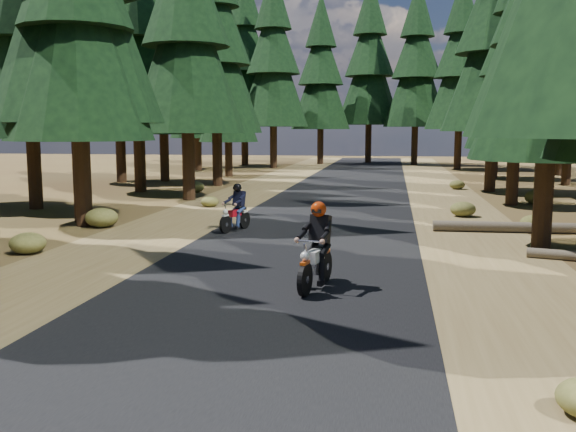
% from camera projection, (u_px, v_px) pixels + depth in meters
% --- Properties ---
extents(ground, '(120.00, 120.00, 0.00)m').
position_uv_depth(ground, '(276.00, 280.00, 12.97)').
color(ground, '#463019').
rests_on(ground, ground).
extents(road, '(6.00, 100.00, 0.01)m').
position_uv_depth(road, '(308.00, 238.00, 17.85)').
color(road, black).
rests_on(road, ground).
extents(shoulder_l, '(3.20, 100.00, 0.01)m').
position_uv_depth(shoulder_l, '(151.00, 234.00, 18.60)').
color(shoulder_l, brown).
rests_on(shoulder_l, ground).
extents(shoulder_r, '(3.20, 100.00, 0.01)m').
position_uv_depth(shoulder_r, '(479.00, 243.00, 17.11)').
color(shoulder_r, brown).
rests_on(shoulder_r, ground).
extents(pine_forest, '(34.59, 55.08, 16.32)m').
position_uv_depth(pine_forest, '(350.00, 32.00, 32.48)').
color(pine_forest, black).
rests_on(pine_forest, ground).
extents(log_near, '(5.07, 0.46, 0.32)m').
position_uv_depth(log_near, '(521.00, 227.00, 18.78)').
color(log_near, '#4C4233').
rests_on(log_near, ground).
extents(understory_shrubs, '(16.07, 29.30, 0.61)m').
position_uv_depth(understory_shrubs, '(341.00, 219.00, 19.83)').
color(understory_shrubs, '#474C1E').
rests_on(understory_shrubs, ground).
extents(rider_lead, '(0.92, 1.93, 1.65)m').
position_uv_depth(rider_lead, '(316.00, 261.00, 12.12)').
color(rider_lead, white).
rests_on(rider_lead, road).
extents(rider_follow, '(0.96, 1.65, 1.41)m').
position_uv_depth(rider_follow, '(235.00, 215.00, 19.01)').
color(rider_follow, maroon).
rests_on(rider_follow, road).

